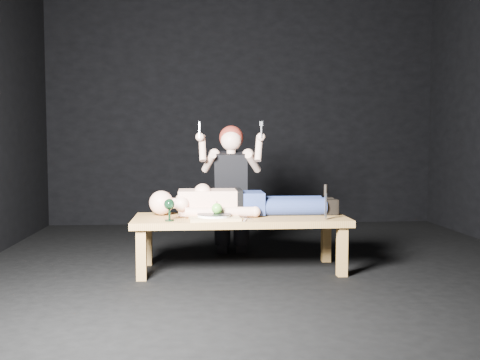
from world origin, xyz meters
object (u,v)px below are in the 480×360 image
Objects in this scene: goblet at (169,210)px; serving_tray at (214,218)px; lying_man at (245,199)px; kneeling_woman at (232,188)px; carving_knife at (326,202)px; table at (240,243)px.

serving_tray is at bearing 7.50° from goblet.
goblet is (-0.62, -0.34, -0.04)m from lying_man.
serving_tray is at bearing -133.67° from lying_man.
kneeling_woman is at bearing 77.04° from serving_tray.
lying_man is 6.20× the size of carving_knife.
goblet is at bearing -160.45° from table.
serving_tray is 1.43× the size of carving_knife.
table is 0.79m from carving_knife.
table is at bearing -112.30° from lying_man.
serving_tray is 0.89m from carving_knife.
table is 0.38m from lying_man.
lying_man is at bearing 67.70° from table.
serving_tray is (-0.22, -0.16, 0.24)m from table.
serving_tray is (-0.27, -0.29, -0.12)m from lying_man.
lying_man is 0.71m from goblet.
kneeling_woman reaches higher than serving_tray.
goblet is at bearing -116.05° from kneeling_woman.
lying_man is at bearing 46.63° from serving_tray.
table is 0.36m from serving_tray.
lying_man is 0.42m from serving_tray.
kneeling_woman reaches higher than table.
lying_man is at bearing 150.02° from carving_knife.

